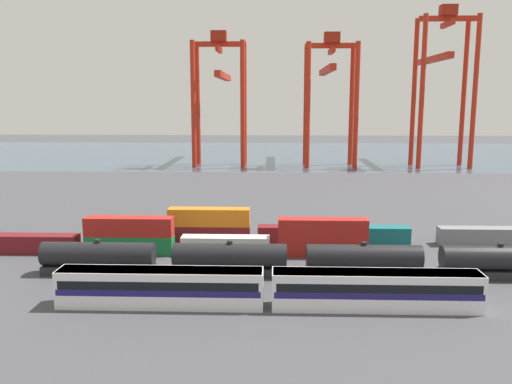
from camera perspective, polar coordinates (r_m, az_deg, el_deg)
name	(u,v)px	position (r m, az deg, el deg)	size (l,w,h in m)	color
ground_plane	(288,198)	(115.37, 3.47, -0.69)	(420.00, 420.00, 0.00)	#424247
harbour_water	(282,154)	(211.03, 2.81, 4.10)	(400.00, 110.00, 0.01)	#384C60
passenger_train	(268,287)	(55.16, 1.25, -10.18)	(43.26, 3.14, 3.90)	silver
freight_tank_row	(296,260)	(64.61, 4.36, -7.28)	(61.97, 2.88, 4.34)	#232326
shipping_container_0	(35,244)	(80.33, -22.62, -5.16)	(12.10, 2.44, 2.60)	maroon
shipping_container_1	(130,245)	(75.80, -13.40, -5.53)	(12.10, 2.44, 2.60)	#197538
shipping_container_2	(129,226)	(75.17, -13.48, -3.61)	(12.10, 2.44, 2.60)	#AD211C
shipping_container_3	(225,246)	(73.43, -3.30, -5.77)	(12.10, 2.44, 2.60)	silver
shipping_container_4	(322,246)	(73.43, 7.14, -5.83)	(12.10, 2.44, 2.60)	#AD211C
shipping_container_5	(323,228)	(72.78, 7.18, -3.86)	(12.10, 2.44, 2.60)	#AD211C
shipping_container_6	(121,233)	(82.55, -14.28, -4.30)	(6.04, 2.44, 2.60)	#146066
shipping_container_7	(209,234)	(79.87, -5.04, -4.51)	(12.10, 2.44, 2.60)	maroon
shipping_container_8	(209,217)	(79.27, -5.06, -2.68)	(12.10, 2.44, 2.60)	orange
shipping_container_9	(298,235)	(79.37, 4.58, -4.59)	(12.10, 2.44, 2.60)	maroon
shipping_container_10	(389,235)	(81.08, 14.06, -4.55)	(6.04, 2.44, 2.60)	#146066
shipping_container_11	(480,236)	(84.87, 22.91, -4.40)	(12.10, 2.44, 2.60)	slate
gantry_crane_west	(220,86)	(175.44, -3.84, 11.31)	(16.96, 39.75, 42.35)	red
gantry_crane_central	(330,85)	(175.59, 7.91, 11.34)	(16.47, 40.43, 41.78)	red
gantry_crane_east	(442,73)	(181.57, 19.36, 12.00)	(17.51, 35.12, 49.70)	red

